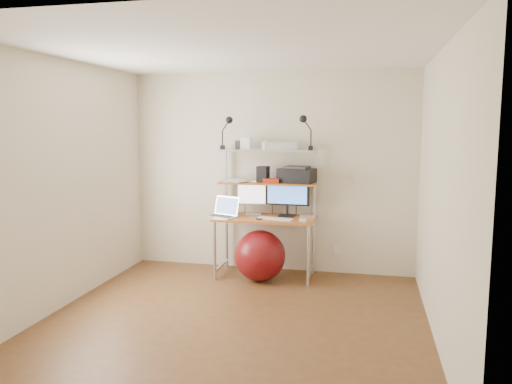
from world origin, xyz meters
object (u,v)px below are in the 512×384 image
monitor_black (287,194)px  printer (297,175)px  laptop (225,212)px  exercise_ball (260,256)px  monitor_silver (254,194)px

monitor_black → printer: size_ratio=1.14×
laptop → exercise_ball: (0.46, -0.09, -0.49)m
laptop → printer: size_ratio=0.90×
monitor_black → laptop: monitor_black is taller
monitor_black → exercise_ball: monitor_black is taller
printer → exercise_ball: printer is taller
printer → monitor_black: bearing=-147.8°
monitor_black → exercise_ball: bearing=-130.6°
monitor_silver → printer: bearing=-11.3°
printer → exercise_ball: size_ratio=0.78×
printer → exercise_ball: 1.07m
monitor_black → printer: bearing=21.8°
exercise_ball → printer: bearing=41.2°
monitor_black → laptop: size_ratio=1.27×
monitor_silver → exercise_ball: 0.77m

